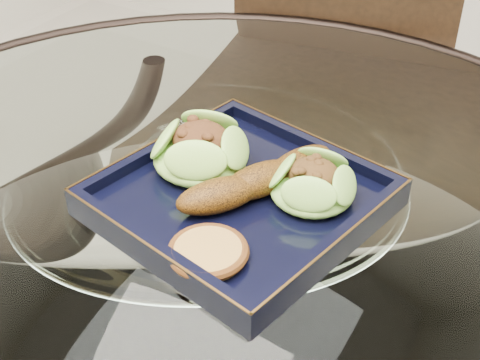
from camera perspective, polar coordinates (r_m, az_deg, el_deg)
The scene contains 7 objects.
dining_table at distance 0.86m, azimuth -2.33°, elevation -11.01°, with size 1.13×1.13×0.77m.
dining_chair at distance 1.24m, azimuth 6.59°, elevation 1.88°, with size 0.48×0.48×0.97m.
navy_plate at distance 0.74m, azimuth 0.00°, elevation -1.87°, with size 0.27×0.27×0.02m, color black.
lettuce_wrap_left at distance 0.77m, azimuth -3.41°, elevation 2.34°, with size 0.11×0.11×0.04m, color #74A931.
lettuce_wrap_right at distance 0.73m, azimuth 6.18°, elevation -0.52°, with size 0.09×0.09×0.03m, color #5D922A.
roasted_plantain at distance 0.73m, azimuth 1.71°, elevation -0.00°, with size 0.19×0.04×0.04m, color #60360A.
crumb_patty at distance 0.66m, azimuth -2.75°, elevation -6.24°, with size 0.07×0.07×0.01m, color #B6873C.
Camera 1 is at (0.32, -0.49, 1.23)m, focal length 50.00 mm.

